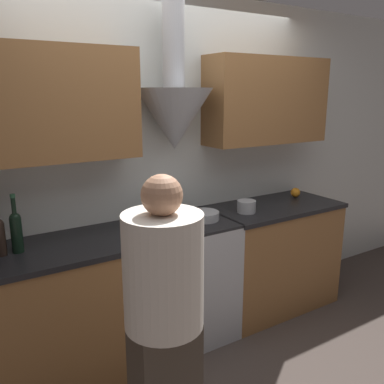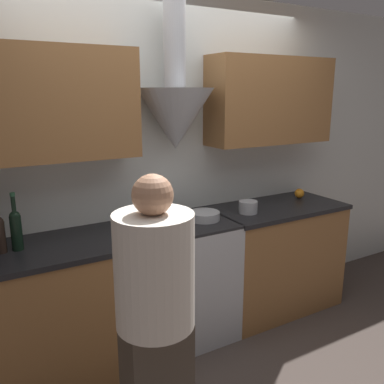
% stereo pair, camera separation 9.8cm
% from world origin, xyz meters
% --- Properties ---
extents(ground_plane, '(12.00, 12.00, 0.00)m').
position_xyz_m(ground_plane, '(0.00, 0.00, 0.00)').
color(ground_plane, '#423833').
extents(wall_back, '(8.40, 0.56, 2.60)m').
position_xyz_m(wall_back, '(-0.08, 0.62, 1.48)').
color(wall_back, silver).
rests_on(wall_back, ground_plane).
extents(counter_left, '(1.57, 0.62, 0.93)m').
position_xyz_m(counter_left, '(-1.11, 0.35, 0.47)').
color(counter_left, brown).
rests_on(counter_left, ground_plane).
extents(counter_right, '(1.15, 0.62, 0.93)m').
position_xyz_m(counter_right, '(0.89, 0.35, 0.47)').
color(counter_right, brown).
rests_on(counter_right, ground_plane).
extents(stove_range, '(0.66, 0.60, 0.93)m').
position_xyz_m(stove_range, '(0.00, 0.36, 0.47)').
color(stove_range, '#A8AAAF').
rests_on(stove_range, ground_plane).
extents(wine_bottle_7, '(0.07, 0.07, 0.36)m').
position_xyz_m(wine_bottle_7, '(-1.15, 0.39, 1.08)').
color(wine_bottle_7, black).
rests_on(wine_bottle_7, counter_left).
extents(stock_pot, '(0.27, 0.27, 0.12)m').
position_xyz_m(stock_pot, '(-0.15, 0.34, 0.99)').
color(stock_pot, '#A8AAAF').
rests_on(stock_pot, stove_range).
extents(mixing_bowl, '(0.23, 0.23, 0.06)m').
position_xyz_m(mixing_bowl, '(0.15, 0.33, 0.96)').
color(mixing_bowl, '#A8AAAF').
rests_on(mixing_bowl, stove_range).
extents(orange_fruit, '(0.09, 0.09, 0.09)m').
position_xyz_m(orange_fruit, '(1.24, 0.45, 0.98)').
color(orange_fruit, orange).
rests_on(orange_fruit, counter_right).
extents(saucepan, '(0.15, 0.15, 0.10)m').
position_xyz_m(saucepan, '(0.55, 0.30, 0.98)').
color(saucepan, '#A8AAAF').
rests_on(saucepan, counter_right).
extents(person_foreground_left, '(0.36, 0.36, 1.54)m').
position_xyz_m(person_foreground_left, '(-0.71, -0.64, 0.84)').
color(person_foreground_left, '#473D33').
rests_on(person_foreground_left, ground_plane).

